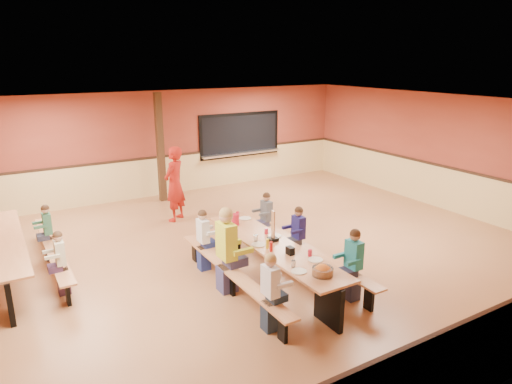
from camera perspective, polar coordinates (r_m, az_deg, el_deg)
ground at (r=9.46m, az=-1.26°, el=-7.72°), size 12.00×12.00×0.00m
room_envelope at (r=9.19m, az=-1.29°, el=-3.79°), size 12.04×10.04×3.02m
kitchen_pass_through at (r=14.43m, az=-2.00°, el=6.91°), size 2.78×0.28×1.38m
structural_post at (r=12.81m, az=-11.87°, el=5.41°), size 0.18×0.18×3.00m
cafeteria_table_main at (r=8.10m, az=2.11°, el=-7.94°), size 1.91×3.70×0.74m
cafeteria_table_second at (r=9.43m, az=-29.13°, el=-6.52°), size 1.91×3.70×0.74m
seated_child_white_left at (r=6.75m, az=1.79°, el=-12.51°), size 0.36×0.30×1.20m
seated_adult_yellow at (r=7.77m, az=-3.69°, el=-7.36°), size 0.50×0.41×1.48m
seated_child_grey_left at (r=8.63m, az=-6.61°, el=-6.05°), size 0.35×0.29×1.17m
seated_child_teal_right at (r=7.71m, az=12.05°, el=-8.94°), size 0.37×0.31×1.22m
seated_child_navy_right at (r=8.80m, az=5.29°, el=-5.56°), size 0.35×0.28×1.16m
seated_child_char_right at (r=9.70m, az=1.31°, el=-3.44°), size 0.34×0.28×1.15m
seated_child_green_sec at (r=9.88m, az=-24.52°, el=-4.67°), size 0.33×0.27×1.12m
seated_child_tan_sec at (r=8.39m, az=-23.18°, el=-8.21°), size 0.32×0.27×1.12m
standing_woman at (r=11.26m, az=-10.15°, el=1.01°), size 0.80×0.77×1.85m
punch_pitcher at (r=8.88m, az=-2.62°, el=-3.46°), size 0.16×0.16×0.22m
chip_bowl at (r=6.98m, az=8.33°, el=-9.69°), size 0.32×0.32×0.15m
napkin_dispenser at (r=7.62m, az=4.29°, el=-7.32°), size 0.10×0.14×0.13m
condiment_mustard at (r=7.82m, az=1.44°, el=-6.47°), size 0.06×0.06×0.17m
condiment_ketchup at (r=7.70m, az=1.90°, el=-6.84°), size 0.06×0.06×0.17m
table_paddle at (r=8.11m, az=2.15°, el=-5.22°), size 0.16×0.16×0.56m
place_settings at (r=7.99m, az=2.13°, el=-6.18°), size 0.65×3.30×0.11m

